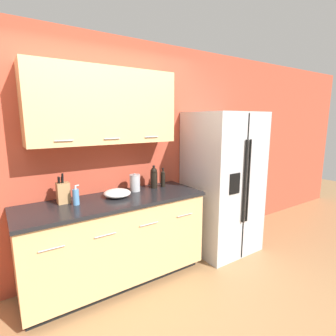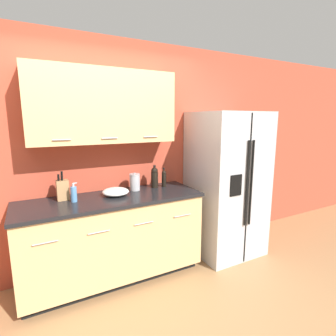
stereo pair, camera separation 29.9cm
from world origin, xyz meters
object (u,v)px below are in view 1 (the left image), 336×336
(steel_canister, at_px, (135,183))
(mixing_bowl, at_px, (117,193))
(knife_block, at_px, (63,192))
(oil_bottle, at_px, (163,178))
(wine_bottle, at_px, (154,177))
(soap_dispenser, at_px, (76,197))
(refrigerator, at_px, (222,183))

(steel_canister, distance_m, mixing_bowl, 0.28)
(knife_block, height_order, mixing_bowl, knife_block)
(mixing_bowl, bearing_deg, oil_bottle, 7.81)
(oil_bottle, distance_m, steel_canister, 0.37)
(oil_bottle, xyz_separation_m, mixing_bowl, (-0.62, -0.09, -0.06))
(knife_block, height_order, wine_bottle, knife_block)
(steel_canister, height_order, mixing_bowl, steel_canister)
(oil_bottle, bearing_deg, mixing_bowl, -172.19)
(oil_bottle, bearing_deg, soap_dispenser, -174.20)
(wine_bottle, xyz_separation_m, oil_bottle, (0.12, -0.02, -0.02))
(soap_dispenser, bearing_deg, refrigerator, -2.77)
(oil_bottle, relative_size, steel_canister, 1.11)
(oil_bottle, bearing_deg, steel_canister, 177.93)
(soap_dispenser, relative_size, oil_bottle, 0.84)
(soap_dispenser, distance_m, steel_canister, 0.69)
(refrigerator, distance_m, wine_bottle, 0.95)
(wine_bottle, height_order, oil_bottle, wine_bottle)
(knife_block, relative_size, steel_canister, 1.44)
(refrigerator, height_order, knife_block, refrigerator)
(refrigerator, bearing_deg, knife_block, 173.87)
(knife_block, bearing_deg, refrigerator, -6.13)
(oil_bottle, bearing_deg, refrigerator, -13.79)
(oil_bottle, relative_size, mixing_bowl, 0.82)
(steel_canister, bearing_deg, mixing_bowl, -158.91)
(soap_dispenser, height_order, oil_bottle, oil_bottle)
(steel_canister, xyz_separation_m, mixing_bowl, (-0.26, -0.10, -0.06))
(refrigerator, distance_m, knife_block, 1.95)
(knife_block, relative_size, soap_dispenser, 1.55)
(oil_bottle, height_order, steel_canister, oil_bottle)
(steel_canister, bearing_deg, refrigerator, -10.18)
(refrigerator, xyz_separation_m, mixing_bowl, (-1.42, 0.11, 0.06))
(refrigerator, bearing_deg, steel_canister, 169.82)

